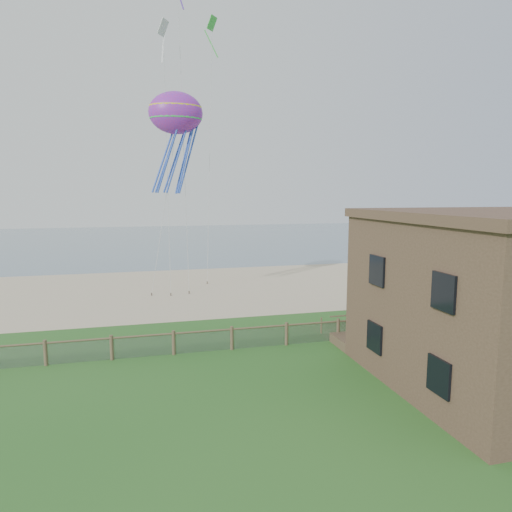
{
  "coord_description": "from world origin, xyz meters",
  "views": [
    {
      "loc": [
        -4.46,
        -16.59,
        8.1
      ],
      "look_at": [
        1.81,
        8.0,
        4.63
      ],
      "focal_mm": 32.0,
      "sensor_mm": 36.0,
      "label": 1
    }
  ],
  "objects": [
    {
      "name": "ocean",
      "position": [
        0.0,
        66.0,
        0.0
      ],
      "size": [
        160.0,
        68.0,
        0.02
      ],
      "primitive_type": "cube",
      "color": "slate",
      "rests_on": "ground"
    },
    {
      "name": "ground",
      "position": [
        0.0,
        0.0,
        0.0
      ],
      "size": [
        160.0,
        160.0,
        0.0
      ],
      "primitive_type": "plane",
      "color": "#24581E",
      "rests_on": "ground"
    },
    {
      "name": "chainlink_fence",
      "position": [
        0.0,
        6.0,
        0.55
      ],
      "size": [
        36.2,
        0.2,
        1.25
      ],
      "primitive_type": null,
      "color": "#483A28",
      "rests_on": "ground"
    },
    {
      "name": "kite_white",
      "position": [
        -2.55,
        15.62,
        18.28
      ],
      "size": [
        1.92,
        1.72,
        2.42
      ],
      "primitive_type": null,
      "rotation": [
        0.44,
        0.0,
        1.03
      ],
      "color": "silver"
    },
    {
      "name": "octopus_kite",
      "position": [
        -1.73,
        17.05,
        11.81
      ],
      "size": [
        3.79,
        2.75,
        7.59
      ],
      "primitive_type": null,
      "rotation": [
        0.0,
        0.0,
        0.04
      ],
      "color": "#EB255A"
    },
    {
      "name": "sand_beach",
      "position": [
        0.0,
        22.0,
        0.0
      ],
      "size": [
        72.0,
        20.0,
        0.02
      ],
      "primitive_type": "cube",
      "color": "#C0AB8A",
      "rests_on": "ground"
    },
    {
      "name": "motel_deck",
      "position": [
        13.0,
        5.0,
        0.25
      ],
      "size": [
        15.0,
        2.0,
        0.5
      ],
      "primitive_type": "cube",
      "color": "brown",
      "rests_on": "ground"
    },
    {
      "name": "picnic_table",
      "position": [
        7.13,
        3.31,
        0.36
      ],
      "size": [
        2.06,
        1.85,
        0.71
      ],
      "primitive_type": null,
      "rotation": [
        0.0,
        0.0,
        0.41
      ],
      "color": "brown",
      "rests_on": "ground"
    },
    {
      "name": "kite_green",
      "position": [
        1.35,
        19.71,
        20.09
      ],
      "size": [
        2.03,
        1.93,
        2.75
      ],
      "primitive_type": null,
      "rotation": [
        0.44,
        0.0,
        0.88
      ],
      "color": "green"
    }
  ]
}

